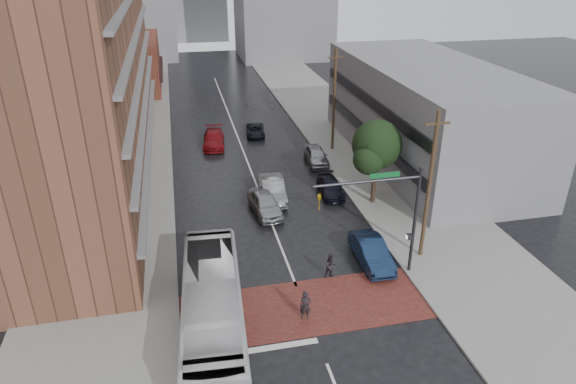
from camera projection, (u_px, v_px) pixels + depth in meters
ground at (307, 313)px, 28.84m from camera, size 160.00×160.00×0.00m
crosswalk at (304, 307)px, 29.27m from camera, size 14.00×5.00×0.02m
sidewalk_west at (124, 162)px, 48.53m from camera, size 9.00×90.00×0.15m
sidewalk_east at (354, 144)px, 53.01m from camera, size 9.00×90.00×0.15m
apartment_block at (66, 9)px, 41.10m from camera, size 10.00×44.00×28.00m
storefront_west at (130, 63)px, 72.43m from camera, size 8.00×16.00×7.00m
building_east at (426, 113)px, 47.66m from camera, size 11.00×26.00×9.00m
street_tree at (377, 148)px, 39.01m from camera, size 4.20×4.10×6.90m
signal_mast at (394, 208)px, 30.11m from camera, size 6.50×0.30×7.20m
utility_pole_near at (429, 186)px, 31.83m from camera, size 1.60×0.26×10.00m
utility_pole_far at (334, 100)px, 49.40m from camera, size 1.60×0.26×10.00m
transit_bus at (213, 313)px, 26.12m from camera, size 3.77×12.79×3.52m
pedestrian_a at (305, 306)px, 28.04m from camera, size 0.69×0.51×1.74m
pedestrian_b at (331, 266)px, 31.57m from camera, size 0.85×0.70×1.61m
car_travel_a at (265, 204)px, 39.20m from camera, size 2.39×4.93×1.62m
car_travel_b at (273, 189)px, 41.40m from camera, size 2.12×5.25×1.70m
car_travel_c at (214, 139)px, 52.30m from camera, size 2.67×5.43×1.52m
suv_travel at (255, 130)px, 55.29m from camera, size 2.39×4.34×1.15m
car_parked_near at (371, 252)px, 33.04m from camera, size 1.73×4.85×1.59m
car_parked_mid at (330, 187)px, 42.23m from camera, size 2.00×4.40×1.25m
car_parked_far at (316, 155)px, 48.18m from camera, size 2.10×4.70×1.57m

